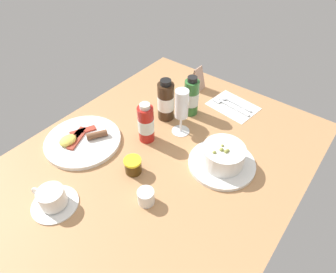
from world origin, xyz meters
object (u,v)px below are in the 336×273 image
at_px(menu_card, 197,78).
at_px(breakfast_plate, 82,140).
at_px(porridge_bowl, 223,157).
at_px(sauce_bottle_red, 146,124).
at_px(wine_glass, 182,107).
at_px(sauce_bottle_brown, 166,101).
at_px(jam_jar, 133,166).
at_px(cutlery_setting, 232,105).
at_px(creamer_jug, 146,197).
at_px(coffee_cup, 53,199).
at_px(sauce_bottle_green, 191,97).

bearing_deg(menu_card, breakfast_plate, 166.84).
relative_size(porridge_bowl, sauce_bottle_red, 1.42).
height_order(wine_glass, breakfast_plate, wine_glass).
bearing_deg(sauce_bottle_brown, jam_jar, -162.42).
height_order(wine_glass, jam_jar, wine_glass).
height_order(cutlery_setting, creamer_jug, creamer_jug).
bearing_deg(jam_jar, wine_glass, -1.29).
bearing_deg(sauce_bottle_brown, breakfast_plate, 153.81).
height_order(coffee_cup, breakfast_plate, coffee_cup).
distance_m(porridge_bowl, sauce_bottle_green, 0.28).
bearing_deg(cutlery_setting, coffee_cup, 166.68).
bearing_deg(coffee_cup, porridge_bowl, -35.02).
bearing_deg(coffee_cup, jam_jar, -21.86).
bearing_deg(wine_glass, jam_jar, 178.71).
xyz_separation_m(porridge_bowl, sauce_bottle_red, (-0.06, 0.27, 0.03)).
relative_size(porridge_bowl, sauce_bottle_brown, 1.31).
xyz_separation_m(coffee_cup, creamer_jug, (0.17, -0.20, -0.00)).
xyz_separation_m(sauce_bottle_red, sauce_bottle_brown, (0.13, 0.02, 0.01)).
bearing_deg(sauce_bottle_red, sauce_bottle_green, -9.14).
xyz_separation_m(porridge_bowl, jam_jar, (-0.19, 0.20, -0.01)).
bearing_deg(jam_jar, sauce_bottle_green, 4.78).
bearing_deg(sauce_bottle_green, breakfast_plate, 151.67).
xyz_separation_m(sauce_bottle_green, sauce_bottle_red, (-0.22, 0.03, -0.00)).
distance_m(sauce_bottle_red, sauce_bottle_brown, 0.14).
bearing_deg(porridge_bowl, sauce_bottle_green, 55.50).
height_order(creamer_jug, wine_glass, wine_glass).
bearing_deg(sauce_bottle_brown, cutlery_setting, -37.24).
bearing_deg(jam_jar, porridge_bowl, -46.49).
xyz_separation_m(coffee_cup, sauce_bottle_green, (0.58, -0.06, 0.04)).
bearing_deg(sauce_bottle_green, coffee_cup, 173.94).
height_order(coffee_cup, creamer_jug, coffee_cup).
height_order(porridge_bowl, sauce_bottle_green, sauce_bottle_green).
height_order(coffee_cup, jam_jar, coffee_cup).
relative_size(porridge_bowl, breakfast_plate, 0.82).
distance_m(coffee_cup, creamer_jug, 0.26).
relative_size(jam_jar, sauce_bottle_brown, 0.34).
xyz_separation_m(cutlery_setting, jam_jar, (-0.49, 0.08, 0.02)).
bearing_deg(wine_glass, creamer_jug, -161.75).
xyz_separation_m(porridge_bowl, sauce_bottle_green, (0.16, 0.23, 0.04)).
distance_m(cutlery_setting, sauce_bottle_green, 0.19).
distance_m(creamer_jug, sauce_bottle_red, 0.26).
xyz_separation_m(coffee_cup, sauce_bottle_brown, (0.50, -0.00, 0.05)).
relative_size(porridge_bowl, menu_card, 2.19).
relative_size(sauce_bottle_green, sauce_bottle_brown, 0.97).
height_order(sauce_bottle_green, sauce_bottle_red, sauce_bottle_green).
height_order(sauce_bottle_red, menu_card, sauce_bottle_red).
distance_m(jam_jar, menu_card, 0.52).
bearing_deg(wine_glass, menu_card, 22.46).
bearing_deg(sauce_bottle_green, porridge_bowl, -124.50).
relative_size(sauce_bottle_brown, breakfast_plate, 0.63).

